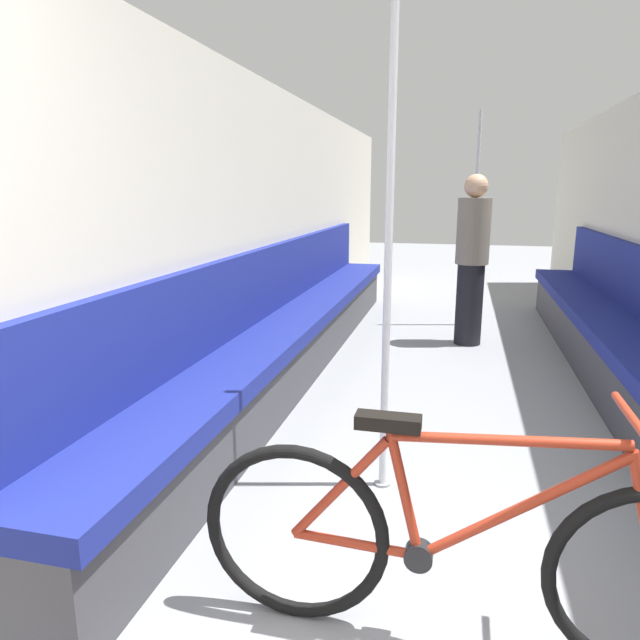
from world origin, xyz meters
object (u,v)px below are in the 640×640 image
bench_seat_row_left (294,331)px  passenger_standing (472,259)px  grab_pole_near (388,270)px  bicycle (462,550)px  grab_pole_far (474,224)px  bench_seat_row_right (627,352)px

bench_seat_row_left → passenger_standing: size_ratio=3.87×
grab_pole_near → bench_seat_row_left: bearing=119.7°
bicycle → passenger_standing: 3.81m
bench_seat_row_left → grab_pole_far: (1.38, 1.96, 0.75)m
bench_seat_row_left → grab_pole_far: bearing=54.8°
grab_pole_near → grab_pole_far: 3.64m
grab_pole_near → passenger_standing: grab_pole_near is taller
bench_seat_row_left → bicycle: (1.31, -2.61, 0.02)m
grab_pole_near → passenger_standing: size_ratio=1.41×
bicycle → grab_pole_far: bearing=91.3°
bench_seat_row_right → passenger_standing: bearing=132.2°
bicycle → bench_seat_row_left: bearing=118.9°
grab_pole_far → grab_pole_near: bearing=-97.0°
bench_seat_row_left → bicycle: 2.92m
bicycle → grab_pole_far: grab_pole_far is taller
bench_seat_row_right → passenger_standing: passenger_standing is taller
bicycle → grab_pole_near: 1.26m
grab_pole_near → grab_pole_far: size_ratio=1.00×
grab_pole_near → passenger_standing: (0.42, 2.82, -0.27)m
bench_seat_row_right → bench_seat_row_left: bearing=180.0°
bench_seat_row_left → bench_seat_row_right: 2.43m
bicycle → grab_pole_near: bearing=113.3°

